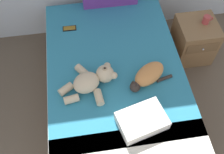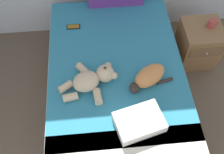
{
  "view_description": "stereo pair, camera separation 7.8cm",
  "coord_description": "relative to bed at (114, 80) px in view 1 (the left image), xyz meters",
  "views": [
    {
      "loc": [
        1.81,
        1.08,
        2.68
      ],
      "look_at": [
        2.02,
        2.43,
        0.63
      ],
      "focal_mm": 42.66,
      "sensor_mm": 36.0,
      "label": 1
    },
    {
      "loc": [
        1.89,
        1.07,
        2.68
      ],
      "look_at": [
        2.02,
        2.43,
        0.63
      ],
      "focal_mm": 42.66,
      "sensor_mm": 36.0,
      "label": 2
    }
  ],
  "objects": [
    {
      "name": "mug",
      "position": [
        1.11,
        0.46,
        0.3
      ],
      "size": [
        0.12,
        0.08,
        0.09
      ],
      "color": "#B23F3F",
      "rests_on": "nightstand"
    },
    {
      "name": "cat",
      "position": [
        0.28,
        -0.21,
        0.34
      ],
      "size": [
        0.44,
        0.35,
        0.15
      ],
      "color": "#D18447",
      "rests_on": "bed"
    },
    {
      "name": "bed",
      "position": [
        0.0,
        0.0,
        0.0
      ],
      "size": [
        1.39,
        2.02,
        0.53
      ],
      "color": "olive",
      "rests_on": "ground_plane"
    },
    {
      "name": "teddy_bear",
      "position": [
        -0.25,
        -0.2,
        0.35
      ],
      "size": [
        0.57,
        0.47,
        0.18
      ],
      "color": "beige",
      "rests_on": "bed"
    },
    {
      "name": "cell_phone",
      "position": [
        -0.41,
        0.57,
        0.28
      ],
      "size": [
        0.15,
        0.07,
        0.01
      ],
      "color": "black",
      "rests_on": "bed"
    },
    {
      "name": "nightstand",
      "position": [
        1.04,
        0.43,
        -0.01
      ],
      "size": [
        0.44,
        0.48,
        0.51
      ],
      "color": "olive",
      "rests_on": "ground_plane"
    },
    {
      "name": "throw_pillow",
      "position": [
        0.13,
        -0.65,
        0.33
      ],
      "size": [
        0.46,
        0.37,
        0.11
      ],
      "primitive_type": "cube",
      "rotation": [
        0.0,
        0.0,
        0.25
      ],
      "color": "white",
      "rests_on": "bed"
    }
  ]
}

